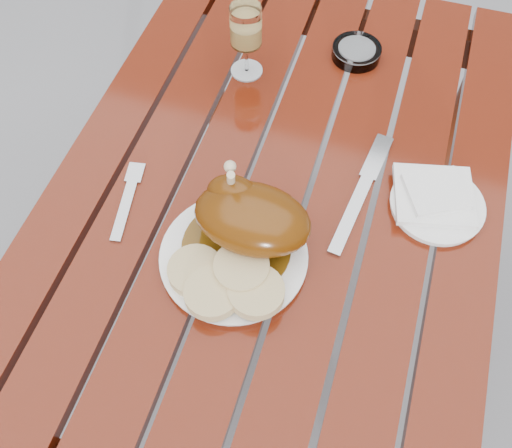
{
  "coord_description": "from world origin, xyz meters",
  "views": [
    {
      "loc": [
        0.15,
        -0.61,
        1.59
      ],
      "look_at": [
        -0.01,
        -0.13,
        0.78
      ],
      "focal_mm": 40.0,
      "sensor_mm": 36.0,
      "label": 1
    }
  ],
  "objects_px": {
    "table": "(275,271)",
    "dinner_plate": "(234,257)",
    "side_plate": "(437,205)",
    "wine_glass": "(246,41)",
    "ashtray": "(356,52)"
  },
  "relations": [
    {
      "from": "table",
      "to": "side_plate",
      "type": "distance_m",
      "value": 0.48
    },
    {
      "from": "dinner_plate",
      "to": "side_plate",
      "type": "height_order",
      "value": "dinner_plate"
    },
    {
      "from": "wine_glass",
      "to": "ashtray",
      "type": "bearing_deg",
      "value": 28.09
    },
    {
      "from": "side_plate",
      "to": "ashtray",
      "type": "bearing_deg",
      "value": 122.96
    },
    {
      "from": "dinner_plate",
      "to": "ashtray",
      "type": "relative_size",
      "value": 2.39
    },
    {
      "from": "table",
      "to": "dinner_plate",
      "type": "xyz_separation_m",
      "value": [
        -0.03,
        -0.19,
        0.38
      ]
    },
    {
      "from": "table",
      "to": "dinner_plate",
      "type": "distance_m",
      "value": 0.43
    },
    {
      "from": "dinner_plate",
      "to": "table",
      "type": "bearing_deg",
      "value": 81.98
    },
    {
      "from": "table",
      "to": "dinner_plate",
      "type": "height_order",
      "value": "dinner_plate"
    },
    {
      "from": "side_plate",
      "to": "ashtray",
      "type": "height_order",
      "value": "ashtray"
    },
    {
      "from": "wine_glass",
      "to": "table",
      "type": "bearing_deg",
      "value": -59.49
    },
    {
      "from": "side_plate",
      "to": "dinner_plate",
      "type": "bearing_deg",
      "value": -146.22
    },
    {
      "from": "side_plate",
      "to": "ashtray",
      "type": "distance_m",
      "value": 0.4
    },
    {
      "from": "dinner_plate",
      "to": "ashtray",
      "type": "bearing_deg",
      "value": 80.49
    },
    {
      "from": "table",
      "to": "dinner_plate",
      "type": "bearing_deg",
      "value": -98.02
    }
  ]
}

